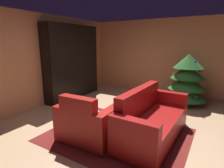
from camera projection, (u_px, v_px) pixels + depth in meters
ground_plane at (122, 131)px, 3.69m from camera, size 7.59×7.59×0.00m
wall_back at (167, 57)px, 6.08m from camera, size 5.44×0.06×2.52m
wall_left at (32, 62)px, 4.75m from camera, size 0.06×6.44×2.52m
area_rug at (117, 135)px, 3.52m from camera, size 2.58×2.07×0.01m
bookshelf_unit at (76, 62)px, 5.80m from camera, size 0.37×2.08×2.28m
armchair_red at (88, 124)px, 3.28m from camera, size 1.06×0.80×0.89m
couch_red at (151, 122)px, 3.37m from camera, size 0.85×1.93×0.92m
coffee_table at (117, 117)px, 3.45m from camera, size 0.62×0.62×0.40m
book_stack_on_table at (116, 113)px, 3.41m from camera, size 0.23×0.16×0.11m
bottle_on_table at (121, 112)px, 3.26m from camera, size 0.07×0.07×0.31m
decorated_tree at (187, 79)px, 5.12m from camera, size 1.13×1.13×1.45m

